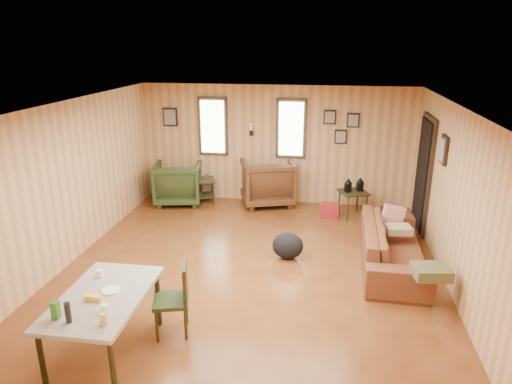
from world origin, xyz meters
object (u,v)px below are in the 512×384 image
side_table (354,190)px  dining_table (102,302)px  recliner_brown (267,180)px  recliner_green (178,181)px  end_table (203,187)px  sofa (393,239)px

side_table → dining_table: bearing=-121.1°
recliner_brown → dining_table: 5.13m
recliner_green → side_table: size_ratio=1.23×
recliner_green → end_table: (0.49, 0.09, -0.12)m
recliner_brown → sofa: bearing=114.3°
recliner_green → end_table: 0.51m
sofa → recliner_green: size_ratio=2.36×
recliner_green → end_table: recliner_green is taller
sofa → end_table: (-3.54, 2.27, -0.09)m
recliner_green → sofa: bearing=140.6°
sofa → side_table: sofa is taller
recliner_green → side_table: 3.54m
sofa → side_table: bearing=15.8°
sofa → recliner_green: (-4.03, 2.18, 0.04)m
recliner_green → side_table: recliner_green is taller
recliner_green → dining_table: size_ratio=0.67×
dining_table → sofa: bearing=37.7°
sofa → end_table: bearing=59.0°
recliner_brown → side_table: recliner_brown is taller
end_table → dining_table: size_ratio=0.44×
end_table → sofa: bearing=-32.7°
recliner_brown → side_table: 1.77m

